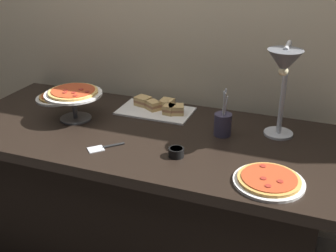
{
  "coord_description": "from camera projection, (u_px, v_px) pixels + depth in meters",
  "views": [
    {
      "loc": [
        0.79,
        -1.7,
        1.65
      ],
      "look_at": [
        0.15,
        0.0,
        0.81
      ],
      "focal_mm": 44.72,
      "sensor_mm": 36.0,
      "label": 1
    }
  ],
  "objects": [
    {
      "name": "pizza_plate_center",
      "position": [
        57.0,
        97.0,
        2.46
      ],
      "size": [
        0.25,
        0.25,
        0.03
      ],
      "color": "white",
      "rests_on": "buffet_table"
    },
    {
      "name": "serving_spatula",
      "position": [
        105.0,
        147.0,
        1.91
      ],
      "size": [
        0.14,
        0.14,
        0.01
      ],
      "color": "#B7BABF",
      "rests_on": "buffet_table"
    },
    {
      "name": "utensil_holder",
      "position": [
        223.0,
        124.0,
        2.01
      ],
      "size": [
        0.08,
        0.08,
        0.23
      ],
      "color": "#383347",
      "rests_on": "buffet_table"
    },
    {
      "name": "buffet_table",
      "position": [
        142.0,
        194.0,
        2.23
      ],
      "size": [
        1.9,
        0.84,
        0.76
      ],
      "color": "black",
      "rests_on": "ground_plane"
    },
    {
      "name": "ground_plane",
      "position": [
        144.0,
        250.0,
        2.39
      ],
      "size": [
        8.0,
        8.0,
        0.0
      ],
      "primitive_type": "plane",
      "color": "#4C443D"
    },
    {
      "name": "heat_lamp",
      "position": [
        284.0,
        71.0,
        1.79
      ],
      "size": [
        0.15,
        0.29,
        0.46
      ],
      "color": "#B7BABF",
      "rests_on": "buffet_table"
    },
    {
      "name": "back_wall",
      "position": [
        175.0,
        23.0,
        2.31
      ],
      "size": [
        4.4,
        0.04,
        2.4
      ],
      "primitive_type": "cube",
      "color": "#C6B593",
      "rests_on": "ground_plane"
    },
    {
      "name": "pizza_plate_front",
      "position": [
        269.0,
        180.0,
        1.64
      ],
      "size": [
        0.28,
        0.28,
        0.03
      ],
      "color": "white",
      "rests_on": "buffet_table"
    },
    {
      "name": "pizza_plate_raised_stand",
      "position": [
        74.0,
        96.0,
        2.15
      ],
      "size": [
        0.3,
        0.3,
        0.16
      ],
      "color": "#595B60",
      "rests_on": "buffet_table"
    },
    {
      "name": "sauce_cup_near",
      "position": [
        176.0,
        152.0,
        1.83
      ],
      "size": [
        0.07,
        0.07,
        0.04
      ],
      "color": "black",
      "rests_on": "buffet_table"
    },
    {
      "name": "sandwich_platter",
      "position": [
        159.0,
        108.0,
        2.29
      ],
      "size": [
        0.4,
        0.24,
        0.06
      ],
      "color": "white",
      "rests_on": "buffet_table"
    }
  ]
}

